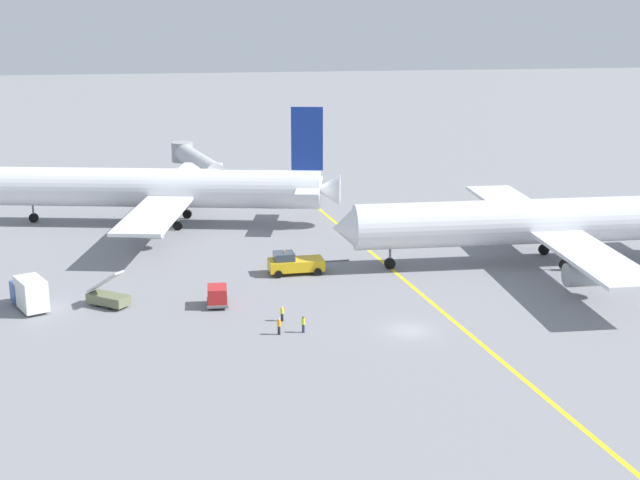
{
  "coord_description": "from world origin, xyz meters",
  "views": [
    {
      "loc": [
        -20.69,
        -81.94,
        31.98
      ],
      "look_at": [
        -5.87,
        20.17,
        4.0
      ],
      "focal_mm": 51.45,
      "sensor_mm": 36.0,
      "label": 1
    }
  ],
  "objects_px": {
    "airliner_at_gate_left": "(162,188)",
    "gse_container_dolly_flat": "(217,296)",
    "ground_crew_wing_walker_right": "(279,326)",
    "gse_catering_truck_tall": "(29,293)",
    "jet_bridge": "(195,160)",
    "airliner_being_pushed": "(535,222)",
    "ground_crew_ramp_agent_by_cones": "(282,313)",
    "gse_stair_truck_yellow": "(108,297)",
    "pushback_tug": "(294,263)",
    "ground_crew_marshaller_foreground": "(303,324)"
  },
  "relations": [
    {
      "from": "pushback_tug",
      "to": "jet_bridge",
      "type": "bearing_deg",
      "value": 101.24
    },
    {
      "from": "gse_catering_truck_tall",
      "to": "jet_bridge",
      "type": "relative_size",
      "value": 0.27
    },
    {
      "from": "gse_catering_truck_tall",
      "to": "jet_bridge",
      "type": "height_order",
      "value": "jet_bridge"
    },
    {
      "from": "gse_stair_truck_yellow",
      "to": "ground_crew_wing_walker_right",
      "type": "height_order",
      "value": "gse_stair_truck_yellow"
    },
    {
      "from": "airliner_at_gate_left",
      "to": "ground_crew_marshaller_foreground",
      "type": "distance_m",
      "value": 48.11
    },
    {
      "from": "pushback_tug",
      "to": "gse_catering_truck_tall",
      "type": "height_order",
      "value": "gse_catering_truck_tall"
    },
    {
      "from": "gse_container_dolly_flat",
      "to": "ground_crew_wing_walker_right",
      "type": "distance_m",
      "value": 10.73
    },
    {
      "from": "pushback_tug",
      "to": "gse_container_dolly_flat",
      "type": "bearing_deg",
      "value": -131.83
    },
    {
      "from": "airliner_being_pushed",
      "to": "ground_crew_wing_walker_right",
      "type": "bearing_deg",
      "value": -149.31
    },
    {
      "from": "pushback_tug",
      "to": "gse_catering_truck_tall",
      "type": "xyz_separation_m",
      "value": [
        -28.72,
        -8.57,
        0.52
      ]
    },
    {
      "from": "gse_stair_truck_yellow",
      "to": "ground_crew_ramp_agent_by_cones",
      "type": "distance_m",
      "value": 19.02
    },
    {
      "from": "airliner_at_gate_left",
      "to": "gse_stair_truck_yellow",
      "type": "height_order",
      "value": "airliner_at_gate_left"
    },
    {
      "from": "airliner_at_gate_left",
      "to": "gse_container_dolly_flat",
      "type": "bearing_deg",
      "value": -80.17
    },
    {
      "from": "ground_crew_marshaller_foreground",
      "to": "jet_bridge",
      "type": "distance_m",
      "value": 74.33
    },
    {
      "from": "ground_crew_marshaller_foreground",
      "to": "ground_crew_ramp_agent_by_cones",
      "type": "xyz_separation_m",
      "value": [
        -1.7,
        3.53,
        -0.07
      ]
    },
    {
      "from": "airliner_being_pushed",
      "to": "gse_container_dolly_flat",
      "type": "distance_m",
      "value": 40.29
    },
    {
      "from": "airliner_at_gate_left",
      "to": "pushback_tug",
      "type": "xyz_separation_m",
      "value": [
        15.73,
        -26.32,
        -3.92
      ]
    },
    {
      "from": "ground_crew_wing_walker_right",
      "to": "jet_bridge",
      "type": "distance_m",
      "value": 74.27
    },
    {
      "from": "gse_catering_truck_tall",
      "to": "ground_crew_ramp_agent_by_cones",
      "type": "bearing_deg",
      "value": -15.91
    },
    {
      "from": "gse_container_dolly_flat",
      "to": "airliner_being_pushed",
      "type": "bearing_deg",
      "value": 15.17
    },
    {
      "from": "jet_bridge",
      "to": "airliner_at_gate_left",
      "type": "bearing_deg",
      "value": -100.06
    },
    {
      "from": "gse_stair_truck_yellow",
      "to": "gse_container_dolly_flat",
      "type": "distance_m",
      "value": 11.5
    },
    {
      "from": "gse_container_dolly_flat",
      "to": "ground_crew_wing_walker_right",
      "type": "xyz_separation_m",
      "value": [
        5.58,
        -9.16,
        -0.3
      ]
    },
    {
      "from": "airliner_at_gate_left",
      "to": "gse_catering_truck_tall",
      "type": "bearing_deg",
      "value": -110.41
    },
    {
      "from": "airliner_being_pushed",
      "to": "ground_crew_wing_walker_right",
      "type": "height_order",
      "value": "airliner_being_pushed"
    },
    {
      "from": "jet_bridge",
      "to": "gse_container_dolly_flat",
      "type": "bearing_deg",
      "value": -88.75
    },
    {
      "from": "airliner_at_gate_left",
      "to": "airliner_being_pushed",
      "type": "bearing_deg",
      "value": -30.25
    },
    {
      "from": "ground_crew_ramp_agent_by_cones",
      "to": "jet_bridge",
      "type": "bearing_deg",
      "value": 96.26
    },
    {
      "from": "gse_catering_truck_tall",
      "to": "gse_container_dolly_flat",
      "type": "bearing_deg",
      "value": -5.57
    },
    {
      "from": "gse_container_dolly_flat",
      "to": "jet_bridge",
      "type": "height_order",
      "value": "jet_bridge"
    },
    {
      "from": "airliner_at_gate_left",
      "to": "gse_stair_truck_yellow",
      "type": "xyz_separation_m",
      "value": [
        -5.01,
        -35.12,
        -4.14
      ]
    },
    {
      "from": "ground_crew_ramp_agent_by_cones",
      "to": "ground_crew_wing_walker_right",
      "type": "bearing_deg",
      "value": -100.52
    },
    {
      "from": "pushback_tug",
      "to": "jet_bridge",
      "type": "distance_m",
      "value": 55.39
    },
    {
      "from": "airliner_at_gate_left",
      "to": "ground_crew_wing_walker_right",
      "type": "distance_m",
      "value": 47.66
    },
    {
      "from": "pushback_tug",
      "to": "gse_stair_truck_yellow",
      "type": "distance_m",
      "value": 22.53
    },
    {
      "from": "ground_crew_marshaller_foreground",
      "to": "gse_container_dolly_flat",
      "type": "bearing_deg",
      "value": 131.72
    },
    {
      "from": "ground_crew_ramp_agent_by_cones",
      "to": "jet_bridge",
      "type": "distance_m",
      "value": 70.63
    },
    {
      "from": "airliner_at_gate_left",
      "to": "pushback_tug",
      "type": "relative_size",
      "value": 5.27
    },
    {
      "from": "airliner_being_pushed",
      "to": "ground_crew_ramp_agent_by_cones",
      "type": "relative_size",
      "value": 31.56
    },
    {
      "from": "gse_stair_truck_yellow",
      "to": "gse_container_dolly_flat",
      "type": "relative_size",
      "value": 1.47
    },
    {
      "from": "gse_catering_truck_tall",
      "to": "ground_crew_ramp_agent_by_cones",
      "type": "relative_size",
      "value": 4.08
    },
    {
      "from": "gse_stair_truck_yellow",
      "to": "gse_catering_truck_tall",
      "type": "distance_m",
      "value": 8.02
    },
    {
      "from": "airliner_at_gate_left",
      "to": "ground_crew_wing_walker_right",
      "type": "xyz_separation_m",
      "value": [
        11.95,
        -45.93,
        -4.28
      ]
    },
    {
      "from": "pushback_tug",
      "to": "ground_crew_ramp_agent_by_cones",
      "type": "distance_m",
      "value": 16.18
    },
    {
      "from": "pushback_tug",
      "to": "ground_crew_ramp_agent_by_cones",
      "type": "bearing_deg",
      "value": -101.01
    },
    {
      "from": "gse_stair_truck_yellow",
      "to": "gse_catering_truck_tall",
      "type": "relative_size",
      "value": 0.76
    },
    {
      "from": "gse_stair_truck_yellow",
      "to": "airliner_at_gate_left",
      "type": "bearing_deg",
      "value": 81.89
    },
    {
      "from": "pushback_tug",
      "to": "jet_bridge",
      "type": "height_order",
      "value": "jet_bridge"
    },
    {
      "from": "jet_bridge",
      "to": "gse_stair_truck_yellow",
      "type": "bearing_deg",
      "value": -98.98
    },
    {
      "from": "airliner_being_pushed",
      "to": "ground_crew_ramp_agent_by_cones",
      "type": "height_order",
      "value": "airliner_being_pushed"
    }
  ]
}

